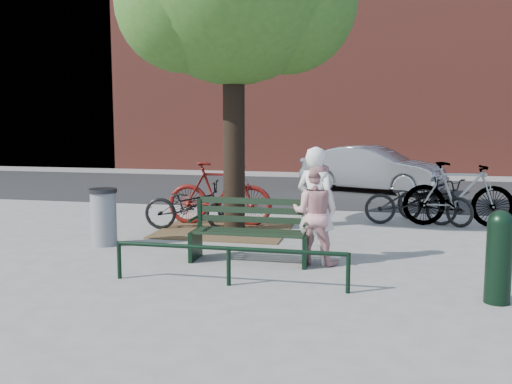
% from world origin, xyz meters
% --- Properties ---
extents(ground, '(90.00, 90.00, 0.00)m').
position_xyz_m(ground, '(0.00, 0.00, 0.00)').
color(ground, gray).
rests_on(ground, ground).
extents(dirt_pit, '(2.40, 2.00, 0.02)m').
position_xyz_m(dirt_pit, '(-1.00, 2.20, 0.01)').
color(dirt_pit, brown).
rests_on(dirt_pit, ground).
extents(road, '(40.00, 7.00, 0.01)m').
position_xyz_m(road, '(0.00, 8.50, 0.01)').
color(road, black).
rests_on(road, ground).
extents(townhouse_row, '(45.00, 4.00, 14.00)m').
position_xyz_m(townhouse_row, '(0.17, 16.00, 6.25)').
color(townhouse_row, brown).
rests_on(townhouse_row, ground).
extents(park_bench, '(1.74, 0.54, 0.97)m').
position_xyz_m(park_bench, '(-0.00, 0.08, 0.48)').
color(park_bench, black).
rests_on(park_bench, ground).
extents(guard_railing, '(3.06, 0.06, 0.51)m').
position_xyz_m(guard_railing, '(0.00, -1.20, 0.40)').
color(guard_railing, black).
rests_on(guard_railing, ground).
extents(person_left, '(0.74, 0.64, 1.71)m').
position_xyz_m(person_left, '(0.95, 0.15, 0.85)').
color(person_left, silver).
rests_on(person_left, ground).
extents(person_right, '(0.80, 0.68, 1.47)m').
position_xyz_m(person_right, '(0.95, 0.15, 0.74)').
color(person_right, tan).
rests_on(person_right, ground).
extents(bollard, '(0.29, 0.29, 1.09)m').
position_xyz_m(bollard, '(3.20, -1.21, 0.58)').
color(bollard, black).
rests_on(bollard, ground).
extents(litter_bin, '(0.46, 0.46, 0.95)m').
position_xyz_m(litter_bin, '(-2.64, 0.60, 0.48)').
color(litter_bin, gray).
rests_on(litter_bin, ground).
extents(bicycle_a, '(1.85, 0.87, 0.93)m').
position_xyz_m(bicycle_a, '(-1.65, 2.20, 0.47)').
color(bicycle_a, black).
rests_on(bicycle_a, ground).
extents(bicycle_b, '(2.12, 0.72, 1.26)m').
position_xyz_m(bicycle_b, '(-1.23, 2.73, 0.63)').
color(bicycle_b, '#570F0C').
rests_on(bicycle_b, ground).
extents(bicycle_c, '(1.85, 0.77, 0.95)m').
position_xyz_m(bicycle_c, '(2.47, 3.60, 0.47)').
color(bicycle_c, black).
rests_on(bicycle_c, ground).
extents(bicycle_d, '(2.13, 0.69, 1.27)m').
position_xyz_m(bicycle_d, '(3.36, 3.59, 0.63)').
color(bicycle_d, gray).
rests_on(bicycle_d, ground).
extents(bicycle_e, '(1.76, 1.57, 0.92)m').
position_xyz_m(bicycle_e, '(2.94, 3.86, 0.46)').
color(bicycle_e, black).
rests_on(bicycle_e, ground).
extents(parked_car, '(4.23, 2.67, 1.32)m').
position_xyz_m(parked_car, '(1.64, 8.57, 0.66)').
color(parked_car, gray).
rests_on(parked_car, ground).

